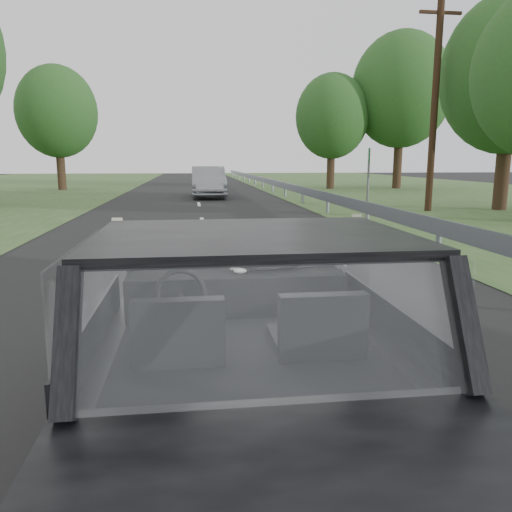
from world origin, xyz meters
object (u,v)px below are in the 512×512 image
object	(u,v)px
subject_car	(244,335)
utility_pole	(435,104)
highway_sign	(368,176)
cat	(270,258)
other_car	(208,182)

from	to	relation	value
subject_car	utility_pole	distance (m)	16.64
subject_car	utility_pole	bearing A→B (deg)	59.89
subject_car	highway_sign	distance (m)	18.63
cat	highway_sign	distance (m)	17.93
cat	other_car	xyz separation A→B (m)	(0.29, 21.54, -0.33)
subject_car	cat	xyz separation A→B (m)	(0.26, 0.65, 0.37)
cat	other_car	size ratio (longest dim) A/B	0.14
utility_pole	other_car	bearing A→B (deg)	133.62
highway_sign	utility_pole	size ratio (longest dim) A/B	0.31
highway_sign	utility_pole	world-z (taller)	utility_pole
subject_car	utility_pole	xyz separation A→B (m)	(8.21, 14.15, 3.01)
other_car	highway_sign	bearing A→B (deg)	-37.33
subject_car	utility_pole	world-z (taller)	utility_pole
subject_car	highway_sign	bearing A→B (deg)	67.82
other_car	utility_pole	size ratio (longest dim) A/B	0.62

